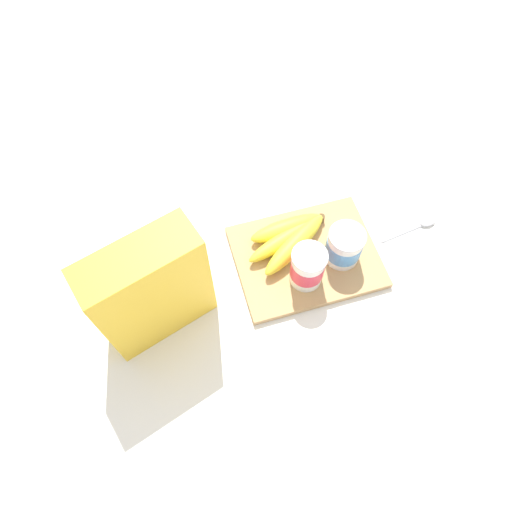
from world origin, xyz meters
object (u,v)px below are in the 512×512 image
cutting_board (306,257)px  cereal_box (151,291)px  yogurt_cup_back (307,267)px  spoon (417,226)px  banana_bunch (290,237)px  yogurt_cup_front (344,246)px

cutting_board → cereal_box: cereal_box is taller
cutting_board → cereal_box: size_ratio=1.15×
yogurt_cup_back → spoon: yogurt_cup_back is taller
cereal_box → spoon: (-0.55, -0.05, -0.12)m
cutting_board → banana_bunch: banana_bunch is taller
yogurt_cup_back → spoon: size_ratio=0.68×
cutting_board → yogurt_cup_back: 0.07m
yogurt_cup_front → cereal_box: bearing=3.7°
cereal_box → banana_bunch: 0.31m
cutting_board → yogurt_cup_back: bearing=68.3°
cutting_board → banana_bunch: (0.02, -0.04, 0.02)m
yogurt_cup_front → yogurt_cup_back: yogurt_cup_back is taller
cutting_board → banana_bunch: bearing=-59.6°
cereal_box → spoon: cereal_box is taller
cereal_box → yogurt_cup_back: (-0.28, 0.00, -0.06)m
cutting_board → cereal_box: 0.33m
cereal_box → banana_bunch: (-0.28, -0.08, -0.09)m
cutting_board → yogurt_cup_front: yogurt_cup_front is taller
banana_bunch → yogurt_cup_front: bearing=145.8°
banana_bunch → spoon: bearing=172.9°
cutting_board → banana_bunch: 0.05m
banana_bunch → cereal_box: bearing=16.9°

